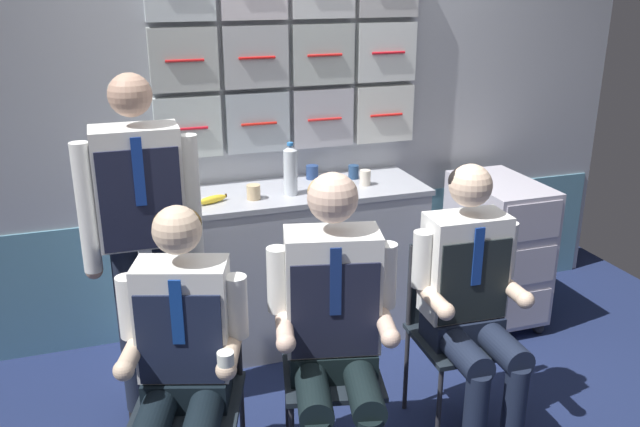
# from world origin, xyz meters

# --- Properties ---
(galley_bulkhead) EXTENTS (4.20, 0.14, 2.15)m
(galley_bulkhead) POSITION_xyz_m (-0.01, 1.37, 1.10)
(galley_bulkhead) COLOR #A6ABB3
(galley_bulkhead) RESTS_ON ground
(galley_counter) EXTENTS (1.61, 0.53, 0.91)m
(galley_counter) POSITION_xyz_m (-0.18, 1.09, 0.45)
(galley_counter) COLOR #B7BBC5
(galley_counter) RESTS_ON ground
(service_trolley) EXTENTS (0.40, 0.65, 0.88)m
(service_trolley) POSITION_xyz_m (1.11, 0.92, 0.47)
(service_trolley) COLOR black
(service_trolley) RESTS_ON ground
(folding_chair_left) EXTENTS (0.50, 0.50, 0.87)m
(folding_chair_left) POSITION_xyz_m (-0.85, 0.05, 0.54)
(folding_chair_left) COLOR #2D2D33
(folding_chair_left) RESTS_ON ground
(crew_member_left) EXTENTS (0.51, 0.65, 1.25)m
(crew_member_left) POSITION_xyz_m (-0.90, -0.10, 0.69)
(crew_member_left) COLOR black
(crew_member_left) RESTS_ON ground
(folding_chair_center) EXTENTS (0.48, 0.48, 0.87)m
(folding_chair_center) POSITION_xyz_m (-0.26, 0.06, 0.54)
(folding_chair_center) COLOR #2D2D33
(folding_chair_center) RESTS_ON ground
(crew_member_center) EXTENTS (0.53, 0.69, 1.32)m
(crew_member_center) POSITION_xyz_m (-0.30, -0.09, 0.74)
(crew_member_center) COLOR black
(crew_member_center) RESTS_ON ground
(folding_chair_right) EXTENTS (0.42, 0.42, 0.87)m
(folding_chair_right) POSITION_xyz_m (0.37, 0.14, 0.54)
(folding_chair_right) COLOR #2D2D33
(folding_chair_right) RESTS_ON ground
(crew_member_right) EXTENTS (0.49, 0.61, 1.28)m
(crew_member_right) POSITION_xyz_m (0.36, -0.02, 0.71)
(crew_member_right) COLOR black
(crew_member_right) RESTS_ON ground
(crew_member_standing) EXTENTS (0.52, 0.26, 1.65)m
(crew_member_standing) POSITION_xyz_m (-0.96, 0.57, 0.97)
(crew_member_standing) COLOR black
(crew_member_standing) RESTS_ON ground
(water_bottle_tall) EXTENTS (0.07, 0.07, 0.23)m
(water_bottle_tall) POSITION_xyz_m (-0.84, 0.91, 1.02)
(water_bottle_tall) COLOR silver
(water_bottle_tall) RESTS_ON galley_counter
(water_bottle_short) EXTENTS (0.07, 0.07, 0.29)m
(water_bottle_short) POSITION_xyz_m (-0.15, 1.01, 1.04)
(water_bottle_short) COLOR silver
(water_bottle_short) RESTS_ON galley_counter
(paper_cup_tan) EXTENTS (0.06, 0.06, 0.09)m
(paper_cup_tan) POSITION_xyz_m (0.29, 1.04, 0.95)
(paper_cup_tan) COLOR beige
(paper_cup_tan) RESTS_ON galley_counter
(paper_cup_blue) EXTENTS (0.07, 0.07, 0.08)m
(paper_cup_blue) POSITION_xyz_m (0.05, 1.25, 0.95)
(paper_cup_blue) COLOR navy
(paper_cup_blue) RESTS_ON galley_counter
(coffee_cup_spare) EXTENTS (0.07, 0.07, 0.08)m
(coffee_cup_spare) POSITION_xyz_m (-0.36, 1.00, 0.95)
(coffee_cup_spare) COLOR tan
(coffee_cup_spare) RESTS_ON galley_counter
(espresso_cup_small) EXTENTS (0.06, 0.06, 0.08)m
(espresso_cup_small) POSITION_xyz_m (0.28, 1.18, 0.95)
(espresso_cup_small) COLOR navy
(espresso_cup_small) RESTS_ON galley_counter
(snack_banana) EXTENTS (0.17, 0.10, 0.04)m
(snack_banana) POSITION_xyz_m (-0.58, 1.00, 0.93)
(snack_banana) COLOR yellow
(snack_banana) RESTS_ON galley_counter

